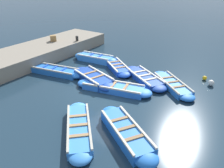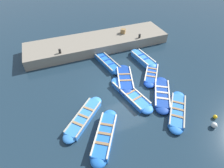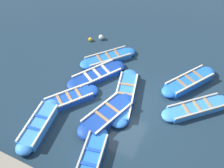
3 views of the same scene
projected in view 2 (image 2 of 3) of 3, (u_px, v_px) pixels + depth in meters
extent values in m
plane|color=#1C303F|center=(127.00, 92.00, 12.09)|extent=(120.00, 120.00, 0.00)
cube|color=blue|center=(177.00, 111.00, 10.68)|extent=(2.58, 2.35, 0.28)
ellipsoid|color=blue|center=(178.00, 96.00, 11.61)|extent=(1.13, 1.12, 0.28)
ellipsoid|color=blue|center=(176.00, 128.00, 9.76)|extent=(1.13, 1.12, 0.28)
cube|color=#B2AD9E|center=(171.00, 107.00, 10.66)|extent=(2.04, 1.72, 0.07)
cube|color=#B2AD9E|center=(185.00, 111.00, 10.47)|extent=(2.04, 1.72, 0.07)
cube|color=olive|center=(178.00, 102.00, 10.97)|extent=(0.59, 0.67, 0.04)
cube|color=olive|center=(178.00, 109.00, 10.58)|extent=(0.59, 0.67, 0.04)
cube|color=olive|center=(177.00, 116.00, 10.18)|extent=(0.59, 0.67, 0.04)
cube|color=blue|center=(130.00, 94.00, 11.73)|extent=(3.21, 1.63, 0.30)
ellipsoid|color=blue|center=(117.00, 82.00, 12.66)|extent=(1.05, 1.03, 0.30)
ellipsoid|color=blue|center=(146.00, 109.00, 10.79)|extent=(1.05, 1.03, 0.30)
cube|color=beige|center=(126.00, 95.00, 11.42)|extent=(2.95, 0.80, 0.07)
cube|color=beige|center=(135.00, 90.00, 11.78)|extent=(2.95, 0.80, 0.07)
cube|color=olive|center=(125.00, 87.00, 12.01)|extent=(0.33, 0.82, 0.04)
cube|color=olive|center=(131.00, 92.00, 11.61)|extent=(0.33, 0.82, 0.04)
cube|color=olive|center=(137.00, 98.00, 11.21)|extent=(0.33, 0.82, 0.04)
cube|color=#1947B7|center=(151.00, 74.00, 13.31)|extent=(2.38, 2.06, 0.31)
ellipsoid|color=#1947B7|center=(153.00, 65.00, 14.14)|extent=(1.12, 1.11, 0.31)
ellipsoid|color=#1947B7|center=(150.00, 84.00, 12.48)|extent=(1.12, 1.11, 0.31)
cube|color=silver|center=(147.00, 71.00, 13.25)|extent=(1.89, 1.41, 0.07)
cube|color=silver|center=(157.00, 73.00, 13.11)|extent=(1.89, 1.41, 0.07)
cube|color=#9E7A51|center=(152.00, 68.00, 13.54)|extent=(0.56, 0.69, 0.04)
cube|color=#9E7A51|center=(152.00, 72.00, 13.19)|extent=(0.56, 0.69, 0.04)
cube|color=#9E7A51|center=(151.00, 76.00, 12.84)|extent=(0.56, 0.69, 0.04)
cube|color=blue|center=(107.00, 62.00, 14.48)|extent=(3.17, 1.46, 0.33)
ellipsoid|color=blue|center=(98.00, 53.00, 15.43)|extent=(0.96, 0.94, 0.33)
ellipsoid|color=blue|center=(117.00, 71.00, 13.53)|extent=(0.96, 0.94, 0.33)
cube|color=#B2AD9E|center=(103.00, 61.00, 14.19)|extent=(2.95, 0.69, 0.07)
cube|color=#B2AD9E|center=(111.00, 58.00, 14.51)|extent=(2.95, 0.69, 0.07)
cube|color=#1947B7|center=(103.00, 56.00, 14.76)|extent=(0.29, 0.76, 0.04)
cube|color=#1947B7|center=(107.00, 60.00, 14.36)|extent=(0.29, 0.76, 0.04)
cube|color=#1947B7|center=(111.00, 64.00, 13.96)|extent=(0.29, 0.76, 0.04)
cube|color=#3884E0|center=(143.00, 59.00, 14.75)|extent=(2.47, 1.16, 0.39)
ellipsoid|color=#3884E0|center=(135.00, 52.00, 15.51)|extent=(0.90, 0.88, 0.39)
ellipsoid|color=#3884E0|center=(152.00, 66.00, 13.98)|extent=(0.90, 0.88, 0.39)
cube|color=silver|center=(140.00, 58.00, 14.45)|extent=(2.31, 0.40, 0.07)
cube|color=silver|center=(147.00, 55.00, 14.73)|extent=(2.31, 0.40, 0.07)
cube|color=#1947B7|center=(141.00, 55.00, 14.82)|extent=(0.24, 0.75, 0.04)
cube|color=#1947B7|center=(146.00, 59.00, 14.38)|extent=(0.24, 0.75, 0.04)
cube|color=navy|center=(125.00, 79.00, 12.78)|extent=(2.66, 1.74, 0.39)
ellipsoid|color=navy|center=(123.00, 69.00, 13.69)|extent=(1.22, 1.20, 0.39)
ellipsoid|color=navy|center=(127.00, 91.00, 11.87)|extent=(1.22, 1.20, 0.39)
cube|color=silver|center=(118.00, 77.00, 12.61)|extent=(2.32, 0.82, 0.07)
cube|color=silver|center=(131.00, 77.00, 12.64)|extent=(2.32, 0.82, 0.07)
cube|color=olive|center=(124.00, 74.00, 12.89)|extent=(0.41, 0.90, 0.04)
cube|color=olive|center=(126.00, 80.00, 12.38)|extent=(0.41, 0.90, 0.04)
cube|color=navy|center=(162.00, 94.00, 11.74)|extent=(2.73, 2.17, 0.29)
ellipsoid|color=navy|center=(161.00, 81.00, 12.69)|extent=(1.23, 1.22, 0.29)
ellipsoid|color=navy|center=(162.00, 109.00, 10.79)|extent=(1.23, 1.22, 0.29)
cube|color=silver|center=(156.00, 91.00, 11.68)|extent=(2.23, 1.40, 0.07)
cube|color=silver|center=(169.00, 93.00, 11.56)|extent=(2.23, 1.40, 0.07)
cube|color=beige|center=(162.00, 87.00, 12.03)|extent=(0.56, 0.79, 0.04)
cube|color=beige|center=(162.00, 92.00, 11.63)|extent=(0.56, 0.79, 0.04)
cube|color=beige|center=(163.00, 98.00, 11.23)|extent=(0.56, 0.79, 0.04)
cube|color=blue|center=(105.00, 136.00, 9.36)|extent=(2.76, 2.18, 0.38)
ellipsoid|color=blue|center=(110.00, 116.00, 10.34)|extent=(1.14, 1.13, 0.38)
ellipsoid|color=blue|center=(99.00, 160.00, 8.38)|extent=(1.14, 1.13, 0.38)
cube|color=beige|center=(97.00, 132.00, 9.26)|extent=(2.29, 1.47, 0.07)
cube|color=beige|center=(112.00, 135.00, 9.15)|extent=(2.29, 1.47, 0.07)
cube|color=olive|center=(107.00, 125.00, 9.63)|extent=(0.53, 0.73, 0.04)
cube|color=olive|center=(105.00, 134.00, 9.22)|extent=(0.53, 0.73, 0.04)
cube|color=olive|center=(102.00, 143.00, 8.80)|extent=(0.53, 0.73, 0.04)
cube|color=#3884E0|center=(84.00, 118.00, 10.29)|extent=(2.56, 2.61, 0.29)
ellipsoid|color=#3884E0|center=(95.00, 102.00, 11.23)|extent=(1.11, 1.11, 0.29)
ellipsoid|color=#3884E0|center=(70.00, 137.00, 9.35)|extent=(1.11, 1.11, 0.29)
cube|color=#B2AD9E|center=(78.00, 114.00, 10.29)|extent=(1.97, 2.04, 0.07)
cube|color=#B2AD9E|center=(89.00, 118.00, 10.05)|extent=(1.97, 2.04, 0.07)
cube|color=#9E7A51|center=(89.00, 109.00, 10.58)|extent=(0.63, 0.61, 0.04)
cube|color=#9E7A51|center=(84.00, 116.00, 10.18)|extent=(0.63, 0.61, 0.04)
cube|color=#9E7A51|center=(78.00, 124.00, 9.78)|extent=(0.63, 0.61, 0.04)
cube|color=gray|center=(98.00, 43.00, 16.31)|extent=(3.24, 13.03, 0.86)
cylinder|color=black|center=(60.00, 51.00, 14.06)|extent=(0.20, 0.20, 0.35)
cylinder|color=black|center=(140.00, 36.00, 15.99)|extent=(0.20, 0.20, 0.35)
cube|color=olive|center=(123.00, 31.00, 16.67)|extent=(0.58, 0.58, 0.41)
sphere|color=silver|center=(214.00, 125.00, 9.89)|extent=(0.32, 0.32, 0.32)
sphere|color=#EAB214|center=(215.00, 117.00, 10.37)|extent=(0.24, 0.24, 0.24)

